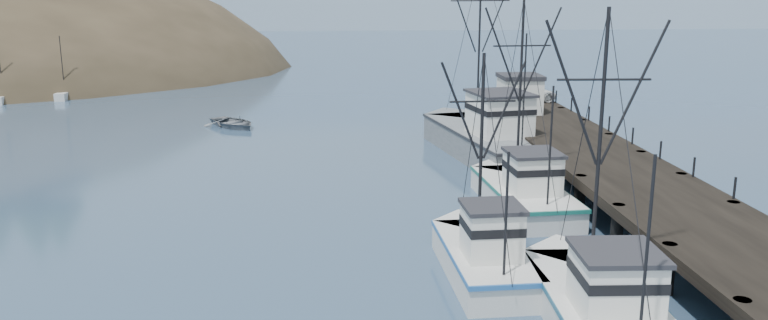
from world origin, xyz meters
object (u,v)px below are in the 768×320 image
(work_vessel, at_px, (485,137))
(pier_shed, at_px, (520,93))
(trawler_mid, at_px, (483,255))
(pickup_truck, at_px, (526,93))
(pier, at_px, (596,157))
(trawler_near, at_px, (598,303))
(trawler_far, at_px, (522,191))
(motorboat, at_px, (233,127))

(work_vessel, height_order, pier_shed, work_vessel)
(trawler_mid, xyz_separation_m, pickup_truck, (9.75, 30.59, 1.89))
(pier, distance_m, work_vessel, 9.46)
(trawler_near, xyz_separation_m, work_vessel, (1.44, 25.60, 0.41))
(work_vessel, distance_m, pier_shed, 6.50)
(pier_shed, bearing_deg, trawler_near, -99.24)
(pier, bearing_deg, pickup_truck, 88.00)
(pier, height_order, pickup_truck, pickup_truck)
(pier, height_order, trawler_mid, trawler_mid)
(trawler_mid, bearing_deg, pier, 54.10)
(trawler_mid, height_order, work_vessel, work_vessel)
(trawler_far, distance_m, pier_shed, 17.53)
(trawler_near, xyz_separation_m, pickup_truck, (6.75, 35.39, 1.88))
(trawler_far, relative_size, pickup_truck, 2.16)
(pier, height_order, trawler_far, trawler_far)
(pickup_truck, bearing_deg, trawler_far, 154.31)
(work_vessel, relative_size, motorboat, 3.24)
(trawler_near, bearing_deg, pickup_truck, 79.21)
(pier_shed, bearing_deg, motorboat, 164.03)
(trawler_near, distance_m, pier_shed, 31.11)
(trawler_far, distance_m, motorboat, 29.04)
(work_vessel, bearing_deg, trawler_mid, -102.05)
(trawler_mid, relative_size, pickup_truck, 1.81)
(pier_shed, distance_m, motorboat, 22.83)
(pickup_truck, distance_m, motorboat, 23.67)
(work_vessel, bearing_deg, pier_shed, 54.70)
(pier, xyz_separation_m, trawler_mid, (-9.12, -12.59, -0.87))
(trawler_near, bearing_deg, trawler_far, 86.21)
(pickup_truck, bearing_deg, work_vessel, 140.94)
(trawler_mid, xyz_separation_m, pier_shed, (7.98, 25.80, 2.60))
(trawler_near, relative_size, pickup_truck, 2.18)
(trawler_mid, xyz_separation_m, motorboat, (-13.73, 32.01, -0.82))
(trawler_mid, height_order, motorboat, trawler_mid)
(work_vessel, height_order, pickup_truck, work_vessel)
(trawler_near, distance_m, motorboat, 40.44)
(motorboat, bearing_deg, trawler_near, -104.88)
(pier_shed, bearing_deg, pier, -85.07)
(motorboat, bearing_deg, pickup_truck, -42.78)
(pier, bearing_deg, work_vessel, 119.67)
(pier, relative_size, work_vessel, 2.74)
(pier_shed, relative_size, pickup_truck, 0.63)
(work_vessel, distance_m, pickup_truck, 11.23)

